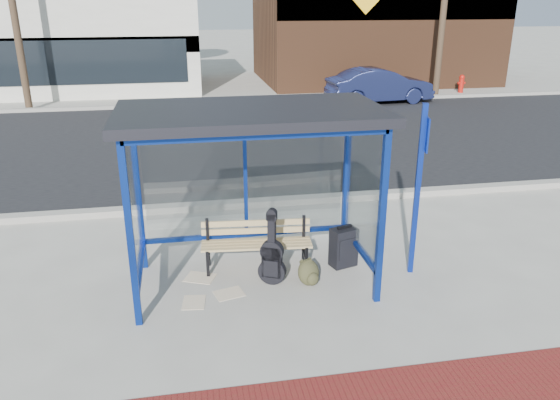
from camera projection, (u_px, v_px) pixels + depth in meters
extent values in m
plane|color=#B2ADA0|center=(254.00, 282.00, 7.53)|extent=(120.00, 120.00, 0.00)
cube|color=gray|center=(233.00, 204.00, 10.18)|extent=(60.00, 0.25, 0.12)
cube|color=black|center=(214.00, 141.00, 14.89)|extent=(60.00, 10.00, 0.00)
cube|color=gray|center=(204.00, 104.00, 19.57)|extent=(60.00, 0.25, 0.12)
cube|color=#B2ADA0|center=(202.00, 97.00, 21.34)|extent=(60.00, 4.00, 0.01)
cube|color=navy|center=(130.00, 237.00, 6.18)|extent=(0.08, 0.08, 2.30)
cube|color=navy|center=(382.00, 219.00, 6.68)|extent=(0.08, 0.08, 2.30)
cube|color=navy|center=(138.00, 193.00, 7.56)|extent=(0.08, 0.08, 2.30)
cube|color=navy|center=(346.00, 180.00, 8.07)|extent=(0.08, 0.08, 2.30)
cube|color=navy|center=(244.00, 109.00, 7.42)|extent=(3.00, 0.08, 0.08)
cube|color=navy|center=(260.00, 135.00, 6.04)|extent=(3.00, 0.08, 0.08)
cube|color=navy|center=(126.00, 126.00, 6.48)|extent=(0.08, 1.50, 0.08)
cube|color=navy|center=(367.00, 117.00, 6.99)|extent=(0.08, 1.50, 0.08)
cube|color=navy|center=(247.00, 234.00, 8.08)|extent=(3.00, 0.08, 0.06)
cube|color=navy|center=(140.00, 266.00, 7.13)|extent=(0.08, 1.50, 0.06)
cube|color=navy|center=(360.00, 248.00, 7.64)|extent=(0.08, 1.50, 0.06)
cube|color=navy|center=(245.00, 173.00, 7.74)|extent=(0.05, 0.05, 1.90)
cube|color=silver|center=(245.00, 176.00, 7.76)|extent=(2.84, 0.01, 1.82)
cube|color=silver|center=(133.00, 201.00, 6.81)|extent=(0.02, 1.34, 1.82)
cube|color=silver|center=(363.00, 187.00, 7.32)|extent=(0.02, 1.34, 1.82)
cube|color=black|center=(251.00, 113.00, 6.70)|extent=(3.30, 1.80, 0.12)
cube|color=#59331E|center=(372.00, 8.00, 24.79)|extent=(10.00, 7.00, 6.40)
cube|color=black|center=(401.00, 10.00, 21.61)|extent=(10.00, 0.10, 0.80)
cylinder|color=#4C3826|center=(130.00, 22.00, 26.41)|extent=(0.36, 0.36, 5.00)
cylinder|color=#4C3826|center=(430.00, 20.00, 29.01)|extent=(0.36, 0.36, 5.00)
cube|color=black|center=(208.00, 264.00, 7.63)|extent=(0.05, 0.05, 0.39)
cube|color=black|center=(208.00, 242.00, 7.88)|extent=(0.05, 0.05, 0.74)
cube|color=black|center=(208.00, 258.00, 7.79)|extent=(0.08, 0.36, 0.04)
cube|color=black|center=(306.00, 260.00, 7.74)|extent=(0.05, 0.05, 0.39)
cube|color=black|center=(303.00, 239.00, 8.00)|extent=(0.05, 0.05, 0.74)
cube|color=black|center=(305.00, 254.00, 7.90)|extent=(0.08, 0.36, 0.04)
cube|color=#D8B57C|center=(257.00, 248.00, 7.64)|extent=(1.57, 0.22, 0.03)
cube|color=#D8B57C|center=(257.00, 245.00, 7.73)|extent=(1.57, 0.22, 0.03)
cube|color=#D8B57C|center=(256.00, 243.00, 7.82)|extent=(1.57, 0.22, 0.03)
cube|color=#D8B57C|center=(256.00, 240.00, 7.91)|extent=(1.57, 0.22, 0.03)
cube|color=#D8B57C|center=(256.00, 231.00, 7.90)|extent=(1.56, 0.17, 0.09)
cube|color=#D8B57C|center=(256.00, 223.00, 7.85)|extent=(1.56, 0.17, 0.09)
cylinder|color=black|center=(272.00, 271.00, 7.45)|extent=(0.39, 0.25, 0.38)
cylinder|color=black|center=(272.00, 251.00, 7.34)|extent=(0.33, 0.23, 0.31)
cube|color=black|center=(272.00, 261.00, 7.40)|extent=(0.29, 0.21, 0.45)
cube|color=black|center=(272.00, 230.00, 7.24)|extent=(0.13, 0.12, 0.45)
cube|color=black|center=(272.00, 217.00, 7.17)|extent=(0.16, 0.14, 0.09)
cube|color=black|center=(343.00, 247.00, 7.89)|extent=(0.42, 0.33, 0.58)
cylinder|color=black|center=(335.00, 266.00, 7.93)|extent=(0.11, 0.22, 0.05)
cylinder|color=black|center=(350.00, 262.00, 8.05)|extent=(0.11, 0.22, 0.05)
cube|color=black|center=(344.00, 227.00, 7.78)|extent=(0.23, 0.11, 0.04)
cube|color=black|center=(348.00, 249.00, 7.79)|extent=(0.29, 0.10, 0.32)
ellipsoid|color=#32311C|center=(308.00, 272.00, 7.42)|extent=(0.36, 0.31, 0.36)
ellipsoid|color=#32311C|center=(313.00, 279.00, 7.35)|extent=(0.21, 0.17, 0.19)
cube|color=#32311C|center=(308.00, 261.00, 7.38)|extent=(0.11, 0.07, 0.03)
cube|color=navy|center=(417.00, 192.00, 7.41)|extent=(0.09, 0.09, 2.42)
cube|color=navy|center=(426.00, 134.00, 7.12)|extent=(0.09, 0.30, 0.45)
cube|color=white|center=(194.00, 302.00, 7.03)|extent=(0.33, 0.39, 0.01)
cube|color=white|center=(229.00, 294.00, 7.24)|extent=(0.44, 0.38, 0.01)
cube|color=white|center=(200.00, 278.00, 7.65)|extent=(0.49, 0.45, 0.01)
imported|color=#1A214A|center=(379.00, 85.00, 19.96)|extent=(3.93, 1.65, 1.26)
cylinder|color=red|center=(461.00, 85.00, 22.17)|extent=(0.20, 0.20, 0.59)
sphere|color=red|center=(462.00, 77.00, 22.06)|extent=(0.21, 0.21, 0.21)
cylinder|color=red|center=(461.00, 83.00, 22.14)|extent=(0.31, 0.10, 0.10)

